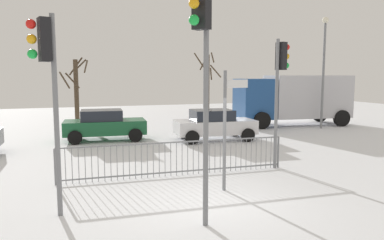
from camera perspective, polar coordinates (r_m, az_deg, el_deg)
ground_plane at (r=9.28m, az=2.11°, el=-12.52°), size 60.00×60.00×0.00m
traffic_light_rear_right at (r=7.24m, az=1.59°, el=11.14°), size 0.49×0.44×4.95m
traffic_light_mid_left at (r=12.55m, az=13.47°, el=6.89°), size 0.56×0.37×4.27m
traffic_light_mid_right at (r=8.37m, az=-21.48°, el=7.23°), size 0.56×0.37×4.37m
direction_sign_post at (r=9.85m, az=5.34°, el=-0.65°), size 0.78×0.21×3.22m
pedestrian_guard_railing at (r=11.46m, az=-2.42°, el=-5.89°), size 7.11×0.30×1.07m
car_white_near at (r=17.75m, az=3.43°, el=-0.66°), size 3.91×2.15×1.47m
car_green_far at (r=18.16m, az=-13.39°, el=-0.67°), size 3.91×2.16×1.47m
delivery_truck at (r=23.95m, az=15.41°, el=3.38°), size 7.25×3.30×3.10m
street_lamp at (r=22.92m, az=19.68°, el=8.63°), size 0.36×0.36×6.42m
bare_tree_left at (r=30.36m, az=2.42°, el=6.00°), size 2.11×1.85×4.95m
bare_tree_centre at (r=24.65m, az=-17.44°, el=4.64°), size 1.76×1.73×4.28m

